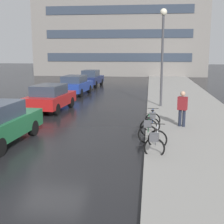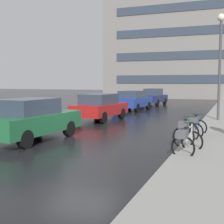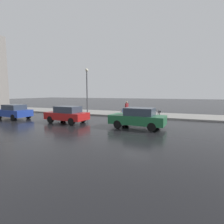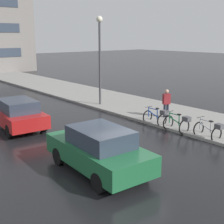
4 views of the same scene
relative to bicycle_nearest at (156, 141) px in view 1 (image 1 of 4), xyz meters
The scene contains 11 objects.
ground_plane 4.11m from the bicycle_nearest, 166.18° to the left, with size 140.00×140.00×0.00m, color black.
sidewalk_kerb 11.17m from the bicycle_nearest, 79.49° to the left, with size 4.80×60.00×0.14m, color gray.
bicycle_nearest is the anchor object (origin of this frame).
bicycle_second 1.63m from the bicycle_nearest, 99.15° to the left, with size 0.79×1.36×0.98m.
bicycle_third 3.17m from the bicycle_nearest, 91.58° to the left, with size 0.73×1.42×0.96m.
car_red 9.41m from the bicycle_nearest, 129.66° to the left, with size 2.16×4.06×1.54m.
car_blue 15.22m from the bicycle_nearest, 113.82° to the left, with size 2.20×3.99×1.53m.
car_navy 20.83m from the bicycle_nearest, 106.68° to the left, with size 2.02×3.87×1.58m.
pedestrian 3.89m from the bicycle_nearest, 71.54° to the left, with size 0.46×0.38×1.73m.
streetlamp 9.42m from the bicycle_nearest, 87.00° to the left, with size 0.41×0.41×5.87m.
building_facade_main 37.79m from the bicycle_nearest, 96.98° to the left, with size 23.53×10.69×14.23m.
Camera 1 is at (3.72, -11.18, 3.50)m, focal length 50.00 mm.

